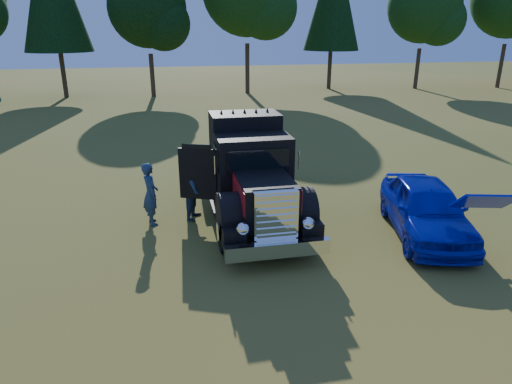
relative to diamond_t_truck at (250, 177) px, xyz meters
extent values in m
plane|color=#405619|center=(1.02, -2.90, -1.28)|extent=(120.00, 120.00, 0.00)
cylinder|color=#2D2116|center=(29.02, 26.10, 0.70)|extent=(0.36, 0.36, 3.96)
cylinder|color=#2D2116|center=(-9.98, 27.60, 1.06)|extent=(0.36, 0.36, 4.68)
cylinder|color=#2D2116|center=(21.02, 27.10, 0.52)|extent=(0.36, 0.36, 3.60)
sphere|color=black|center=(21.02, 27.10, 5.92)|extent=(6.40, 6.40, 6.40)
sphere|color=black|center=(22.22, 26.30, 4.72)|extent=(4.40, 4.40, 4.40)
cylinder|color=#2D2116|center=(-2.98, 26.60, 0.43)|extent=(0.36, 0.36, 3.42)
sphere|color=black|center=(-2.98, 26.60, 5.56)|extent=(6.08, 6.08, 6.08)
sphere|color=black|center=(-1.84, 25.84, 4.42)|extent=(4.18, 4.18, 4.18)
cylinder|color=#2D2116|center=(5.02, 27.10, 0.79)|extent=(0.36, 0.36, 4.14)
sphere|color=black|center=(6.40, 26.18, 5.62)|extent=(5.06, 5.06, 5.06)
cylinder|color=#2D2116|center=(13.02, 28.60, 0.97)|extent=(0.36, 0.36, 4.50)
cylinder|color=black|center=(-1.04, -2.08, -0.73)|extent=(0.32, 1.10, 1.10)
cylinder|color=black|center=(1.06, -2.08, -0.73)|extent=(0.32, 1.10, 1.10)
cylinder|color=black|center=(-1.04, 2.72, -0.73)|extent=(0.32, 1.10, 1.10)
cylinder|color=black|center=(1.06, 2.72, -0.73)|extent=(0.32, 1.10, 1.10)
cylinder|color=black|center=(-0.71, 2.72, -0.73)|extent=(0.32, 1.10, 1.10)
cylinder|color=black|center=(0.73, 2.72, -0.73)|extent=(0.32, 1.10, 1.10)
cube|color=black|center=(0.01, 0.52, -0.66)|extent=(1.60, 6.40, 0.28)
cube|color=white|center=(0.01, -3.33, -0.73)|extent=(2.50, 0.22, 0.36)
cube|color=white|center=(0.01, -3.03, -0.03)|extent=(1.05, 0.30, 1.30)
cube|color=black|center=(0.01, -1.98, 0.02)|extent=(1.35, 1.80, 1.10)
cube|color=maroon|center=(-0.68, -1.98, 0.22)|extent=(0.02, 1.80, 0.60)
cube|color=maroon|center=(0.70, -1.98, 0.22)|extent=(0.02, 1.80, 0.60)
cylinder|color=black|center=(-0.94, -2.08, -0.33)|extent=(0.55, 1.24, 1.24)
cylinder|color=black|center=(0.96, -2.08, -0.33)|extent=(0.55, 1.24, 1.24)
sphere|color=white|center=(-0.77, -3.10, -0.23)|extent=(0.32, 0.32, 0.32)
sphere|color=white|center=(0.79, -3.10, -0.23)|extent=(0.32, 0.32, 0.32)
cube|color=black|center=(0.01, -0.43, 0.27)|extent=(2.05, 1.30, 2.10)
cube|color=black|center=(0.01, -1.10, 0.77)|extent=(1.70, 0.05, 0.65)
cube|color=black|center=(0.01, 0.87, 0.47)|extent=(2.05, 1.30, 2.50)
cube|color=black|center=(0.01, 2.52, -0.33)|extent=(2.00, 2.00, 0.35)
cube|color=black|center=(-1.53, 0.02, 0.17)|extent=(1.04, 0.47, 1.50)
cube|color=#9C3D16|center=(-1.55, 0.06, 0.02)|extent=(0.80, 0.34, 0.75)
imported|color=#070FA0|center=(4.47, -2.16, -0.52)|extent=(2.86, 4.79, 1.53)
cube|color=#070FA0|center=(4.89, -3.81, 0.27)|extent=(1.49, 1.22, 0.67)
imported|color=#1E3148|center=(-2.89, 0.09, -0.36)|extent=(0.58, 0.76, 1.84)
imported|color=#21244D|center=(-1.59, 0.28, -0.43)|extent=(0.93, 1.02, 1.69)
camera|label=1|loc=(-2.41, -12.53, 4.14)|focal=32.00mm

